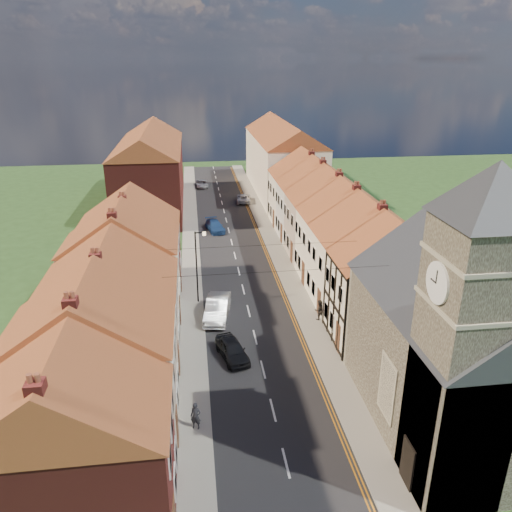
% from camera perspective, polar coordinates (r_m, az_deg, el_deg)
% --- Properties ---
extents(ground, '(160.00, 160.00, 0.00)m').
position_cam_1_polar(ground, '(25.24, 4.37, -25.67)').
color(ground, '#2C4E21').
rests_on(ground, ground).
extents(road, '(7.00, 90.00, 0.02)m').
position_cam_1_polar(road, '(50.38, -2.42, 0.05)').
color(road, black).
rests_on(road, ground).
extents(pavement_left, '(1.80, 90.00, 0.12)m').
position_cam_1_polar(pavement_left, '(50.21, -7.43, -0.14)').
color(pavement_left, gray).
rests_on(pavement_left, ground).
extents(pavement_right, '(1.80, 90.00, 0.12)m').
position_cam_1_polar(pavement_right, '(50.89, 2.52, 0.34)').
color(pavement_right, gray).
rests_on(pavement_right, ground).
extents(church, '(11.25, 14.25, 15.20)m').
position_cam_1_polar(church, '(27.14, 23.20, -8.07)').
color(church, '#372E26').
rests_on(church, ground).
extents(cottage_r_tudor, '(8.30, 5.20, 9.00)m').
position_cam_1_polar(cottage_r_tudor, '(35.14, 15.34, -2.77)').
color(cottage_r_tudor, white).
rests_on(cottage_r_tudor, ground).
extents(cottage_r_white_near, '(8.30, 6.00, 9.00)m').
position_cam_1_polar(cottage_r_white_near, '(39.78, 12.52, 0.40)').
color(cottage_r_white_near, white).
rests_on(cottage_r_white_near, ground).
extents(cottage_r_cream_mid, '(8.30, 5.20, 9.00)m').
position_cam_1_polar(cottage_r_cream_mid, '(44.58, 10.26, 2.91)').
color(cottage_r_cream_mid, white).
rests_on(cottage_r_cream_mid, ground).
extents(cottage_r_pink, '(8.30, 6.00, 9.00)m').
position_cam_1_polar(cottage_r_pink, '(49.50, 8.44, 4.90)').
color(cottage_r_pink, beige).
rests_on(cottage_r_pink, ground).
extents(cottage_r_white_far, '(8.30, 5.20, 9.00)m').
position_cam_1_polar(cottage_r_white_far, '(54.51, 6.94, 6.54)').
color(cottage_r_white_far, beige).
rests_on(cottage_r_white_far, ground).
extents(cottage_r_cream_far, '(8.30, 6.00, 9.00)m').
position_cam_1_polar(cottage_r_cream_far, '(59.60, 5.68, 7.89)').
color(cottage_r_cream_far, white).
rests_on(cottage_r_cream_far, ground).
extents(cottage_l_brick_near, '(8.30, 5.70, 8.80)m').
position_cam_1_polar(cottage_l_brick_near, '(22.35, -20.71, -19.34)').
color(cottage_l_brick_near, maroon).
rests_on(cottage_l_brick_near, ground).
extents(cottage_l_cream, '(8.30, 6.30, 9.10)m').
position_cam_1_polar(cottage_l_cream, '(26.83, -18.16, -11.06)').
color(cottage_l_cream, beige).
rests_on(cottage_l_cream, ground).
extents(cottage_l_white, '(8.30, 6.90, 8.80)m').
position_cam_1_polar(cottage_l_white, '(32.40, -16.25, -5.22)').
color(cottage_l_white, beige).
rests_on(cottage_l_white, ground).
extents(cottage_l_brick_mid, '(8.30, 5.70, 9.10)m').
position_cam_1_polar(cottage_l_brick_mid, '(37.84, -15.03, -0.87)').
color(cottage_l_brick_mid, white).
rests_on(cottage_l_brick_mid, ground).
extents(cottage_l_pink, '(8.30, 6.30, 8.80)m').
position_cam_1_polar(cottage_l_pink, '(43.27, -14.13, 1.86)').
color(cottage_l_pink, maroon).
rests_on(cottage_l_pink, ground).
extents(block_right_far, '(8.30, 24.20, 10.50)m').
position_cam_1_polar(block_right_far, '(74.09, 3.06, 11.31)').
color(block_right_far, white).
rests_on(block_right_far, ground).
extents(block_left_far, '(8.30, 24.20, 10.50)m').
position_cam_1_polar(block_left_far, '(68.20, -11.97, 9.98)').
color(block_left_far, maroon).
rests_on(block_left_far, ground).
extents(lamppost, '(0.88, 0.15, 6.00)m').
position_cam_1_polar(lamppost, '(39.63, -6.70, -0.74)').
color(lamppost, black).
rests_on(lamppost, pavement_left).
extents(car_near, '(2.40, 3.99, 1.27)m').
position_cam_1_polar(car_near, '(33.54, -2.73, -10.63)').
color(car_near, black).
rests_on(car_near, ground).
extents(car_mid, '(2.44, 4.96, 1.57)m').
position_cam_1_polar(car_mid, '(38.40, -4.44, -5.96)').
color(car_mid, '#ADB1B6').
rests_on(car_mid, ground).
extents(car_far, '(2.42, 4.31, 1.18)m').
position_cam_1_polar(car_far, '(57.65, -4.72, 3.43)').
color(car_far, navy).
rests_on(car_far, ground).
extents(car_distant, '(1.91, 3.87, 1.06)m').
position_cam_1_polar(car_distant, '(78.24, -6.21, 8.21)').
color(car_distant, '#A2A4AA').
rests_on(car_distant, ground).
extents(pedestrian_left, '(0.65, 0.53, 1.55)m').
position_cam_1_polar(pedestrian_left, '(27.93, -6.91, -17.70)').
color(pedestrian_left, black).
rests_on(pedestrian_left, pavement_left).
extents(pedestrian_right, '(0.91, 0.80, 1.58)m').
position_cam_1_polar(pedestrian_right, '(38.07, 7.21, -6.12)').
color(pedestrian_right, black).
rests_on(pedestrian_right, pavement_right).
extents(car_distant_b, '(2.35, 4.35, 1.16)m').
position_cam_1_polar(car_distant_b, '(69.41, -1.41, 6.64)').
color(car_distant_b, silver).
rests_on(car_distant_b, ground).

